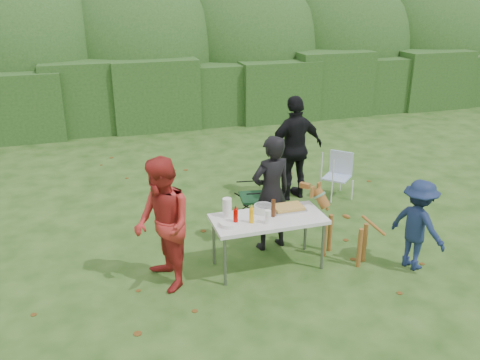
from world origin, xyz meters
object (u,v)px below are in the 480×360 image
object	(u,v)px
person_cook	(271,193)
person_red_jacket	(163,225)
person_black_puffy	(295,148)
child	(418,225)
camping_chair	(257,194)
paper_towel_roll	(227,208)
folding_table	(268,221)
dog	(345,227)
lawn_chair	(337,175)
ketchup_bottle	(236,217)
mustard_bottle	(252,216)
beer_bottle	(273,208)

from	to	relation	value
person_cook	person_red_jacket	bearing A→B (deg)	8.27
person_cook	person_black_puffy	xyz separation A→B (m)	(1.05, 1.61, 0.08)
person_red_jacket	child	world-z (taller)	person_red_jacket
person_red_jacket	camping_chair	distance (m)	2.28
child	paper_towel_roll	bearing A→B (deg)	53.02
folding_table	person_red_jacket	size ratio (longest dim) A/B	0.88
dog	lawn_chair	size ratio (longest dim) A/B	1.28
dog	paper_towel_roll	size ratio (longest dim) A/B	4.00
child	camping_chair	xyz separation A→B (m)	(-1.58, 1.99, -0.15)
camping_chair	ketchup_bottle	world-z (taller)	ketchup_bottle
person_black_puffy	paper_towel_roll	bearing A→B (deg)	38.22
person_cook	mustard_bottle	world-z (taller)	person_cook
beer_bottle	person_red_jacket	bearing A→B (deg)	-177.92
person_cook	person_red_jacket	world-z (taller)	person_red_jacket
lawn_chair	ketchup_bottle	distance (m)	3.26
dog	person_cook	bearing A→B (deg)	15.19
person_red_jacket	person_black_puffy	xyz separation A→B (m)	(2.68, 2.18, 0.07)
child	ketchup_bottle	xyz separation A→B (m)	(-2.38, 0.50, 0.22)
ketchup_bottle	person_black_puffy	bearing A→B (deg)	51.66
camping_chair	ketchup_bottle	size ratio (longest dim) A/B	4.33
child	mustard_bottle	size ratio (longest dim) A/B	6.29
child	person_cook	bearing A→B (deg)	37.27
child	mustard_bottle	world-z (taller)	child
dog	beer_bottle	size ratio (longest dim) A/B	4.34
lawn_chair	mustard_bottle	world-z (taller)	mustard_bottle
lawn_chair	beer_bottle	xyz separation A→B (m)	(-1.96, -1.92, 0.45)
folding_table	person_cook	world-z (taller)	person_cook
person_red_jacket	paper_towel_roll	bearing A→B (deg)	93.49
paper_towel_roll	person_cook	bearing A→B (deg)	24.05
ketchup_bottle	beer_bottle	world-z (taller)	beer_bottle
camping_chair	lawn_chair	xyz separation A→B (m)	(1.71, 0.53, -0.07)
mustard_bottle	paper_towel_roll	xyz separation A→B (m)	(-0.25, 0.27, 0.03)
person_cook	person_black_puffy	world-z (taller)	person_black_puffy
person_red_jacket	lawn_chair	distance (m)	3.99
dog	beer_bottle	bearing A→B (deg)	44.36
dog	folding_table	bearing A→B (deg)	45.35
person_red_jacket	beer_bottle	xyz separation A→B (m)	(1.47, 0.05, 0.00)
person_red_jacket	dog	distance (m)	2.53
person_cook	camping_chair	xyz separation A→B (m)	(0.09, 0.88, -0.37)
lawn_chair	paper_towel_roll	world-z (taller)	paper_towel_roll
folding_table	lawn_chair	bearing A→B (deg)	43.55
mustard_bottle	paper_towel_roll	bearing A→B (deg)	133.02
dog	camping_chair	xyz separation A→B (m)	(-0.77, 1.52, -0.02)
folding_table	beer_bottle	xyz separation A→B (m)	(0.07, 0.01, 0.17)
mustard_bottle	camping_chair	bearing A→B (deg)	68.50
person_red_jacket	folding_table	bearing A→B (deg)	80.85
folding_table	person_black_puffy	world-z (taller)	person_black_puffy
camping_chair	dog	bearing A→B (deg)	125.69
person_black_puffy	paper_towel_roll	world-z (taller)	person_black_puffy
person_black_puffy	folding_table	bearing A→B (deg)	49.91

